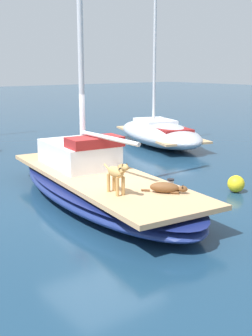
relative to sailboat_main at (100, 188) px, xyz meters
name	(u,v)px	position (x,y,z in m)	size (l,w,h in m)	color
ground_plane	(100,201)	(0.00, 0.00, -0.34)	(120.00, 120.00, 0.00)	navy
sailboat_main	(100,188)	(0.00, 0.00, 0.00)	(3.39, 7.49, 0.66)	navy
mast_main	(84,40)	(0.11, 0.74, 3.45)	(0.14, 2.27, 6.96)	silver
cabin_house	(80,153)	(0.15, 1.11, 0.67)	(1.66, 2.38, 0.84)	silver
dog_brown	(166,188)	(0.20, -2.07, 0.43)	(0.67, 0.78, 0.22)	brown
dog_tan	(117,174)	(-0.64, -1.51, 0.75)	(0.28, 0.94, 0.70)	tan
deck_winch	(171,184)	(0.49, -1.90, 0.42)	(0.16, 0.16, 0.21)	#B7B7BC
moored_boat_starboard_side	(159,132)	(6.34, 4.79, 0.18)	(4.03, 6.25, 5.88)	#B2B7C1
mooring_buoy	(236,184)	(3.20, -1.54, -0.12)	(0.44, 0.44, 0.44)	yellow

